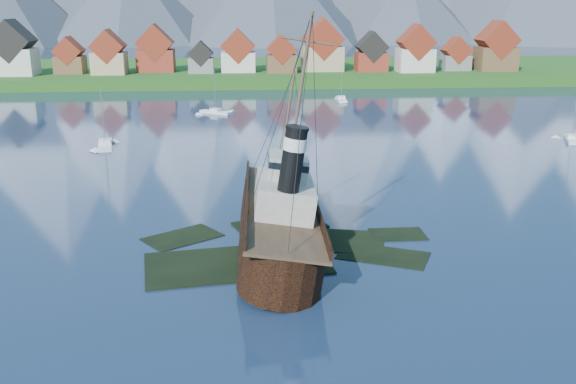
{
  "coord_description": "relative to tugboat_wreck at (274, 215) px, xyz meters",
  "views": [
    {
      "loc": [
        -2.62,
        -61.31,
        25.01
      ],
      "look_at": [
        2.73,
        6.0,
        5.0
      ],
      "focal_mm": 40.0,
      "sensor_mm": 36.0,
      "label": 1
    }
  ],
  "objects": [
    {
      "name": "sailboat_c",
      "position": [
        -8.67,
        85.33,
        -3.0
      ],
      "size": [
        7.79,
        6.16,
        10.36
      ],
      "rotation": [
        0.0,
        0.0,
        0.98
      ],
      "color": "silver",
      "rests_on": "ground"
    },
    {
      "name": "tugboat_wreck",
      "position": [
        0.0,
        0.0,
        0.0
      ],
      "size": [
        7.58,
        32.64,
        25.87
      ],
      "rotation": [
        0.0,
        0.14,
        -0.03
      ],
      "color": "black",
      "rests_on": "ground"
    },
    {
      "name": "ground",
      "position": [
        -0.97,
        -3.28,
        -3.24
      ],
      "size": [
        1400.0,
        1400.0,
        0.0
      ],
      "primitive_type": "plane",
      "color": "#172741",
      "rests_on": "ground"
    },
    {
      "name": "shoal",
      "position": [
        0.81,
        -1.13,
        -3.59
      ],
      "size": [
        31.71,
        21.24,
        1.14
      ],
      "color": "black",
      "rests_on": "ground"
    },
    {
      "name": "town",
      "position": [
        -34.09,
        148.9,
        5.75
      ],
      "size": [
        250.96,
        16.69,
        17.3
      ],
      "color": "maroon",
      "rests_on": "ground"
    },
    {
      "name": "seawall",
      "position": [
        -0.97,
        128.72,
        -3.24
      ],
      "size": [
        600.0,
        2.5,
        2.0
      ],
      "primitive_type": "cube",
      "color": "#3F3D38",
      "rests_on": "ground"
    },
    {
      "name": "sailboat_a",
      "position": [
        -27.53,
        50.83,
        -2.99
      ],
      "size": [
        3.9,
        9.5,
        11.29
      ],
      "rotation": [
        0.0,
        0.0,
        0.18
      ],
      "color": "silver",
      "rests_on": "ground"
    },
    {
      "name": "sailboat_e",
      "position": [
        23.92,
        103.42,
        -3.01
      ],
      "size": [
        2.67,
        8.98,
        10.3
      ],
      "rotation": [
        0.0,
        0.0,
        -0.05
      ],
      "color": "silver",
      "rests_on": "ground"
    },
    {
      "name": "sailboat_d",
      "position": [
        58.94,
        49.03,
        -3.0
      ],
      "size": [
        4.48,
        7.83,
        10.44
      ],
      "rotation": [
        0.0,
        0.0,
        -0.36
      ],
      "color": "silver",
      "rests_on": "ground"
    },
    {
      "name": "shore_bank",
      "position": [
        -0.97,
        166.72,
        -3.24
      ],
      "size": [
        600.0,
        80.0,
        3.2
      ],
      "primitive_type": "cube",
      "color": "#1B4A15",
      "rests_on": "ground"
    }
  ]
}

